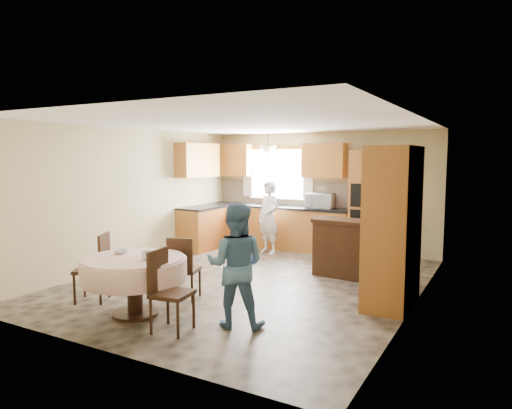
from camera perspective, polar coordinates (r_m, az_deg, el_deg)
The scene contains 36 objects.
floor at distance 7.39m, azimuth -0.70°, elevation -9.60°, with size 5.00×6.00×0.01m, color brown.
ceiling at distance 7.13m, azimuth -0.73°, elevation 10.13°, with size 5.00×6.00×0.01m, color white.
wall_back at distance 9.86m, azimuth 8.00°, elevation 1.66°, with size 5.00×0.02×2.50m, color tan.
wall_front at distance 4.81m, azimuth -18.81°, elevation -3.13°, with size 5.00×0.02×2.50m, color tan.
wall_left at distance 8.67m, azimuth -15.21°, elevation 0.92°, with size 0.02×6.00×2.50m, color tan.
wall_right at distance 6.30m, azimuth 19.42°, elevation -1.05°, with size 0.02×6.00×2.50m, color tan.
window at distance 10.22m, azimuth 2.74°, elevation 3.83°, with size 1.40×0.03×1.10m, color white.
curtain_left at distance 10.53m, azimuth -1.05°, elevation 4.17°, with size 0.22×0.02×1.15m, color white.
curtain_right at distance 9.87m, azimuth 6.52°, elevation 4.01°, with size 0.22×0.02×1.15m, color white.
base_cab_back at distance 10.02m, azimuth 2.76°, elevation -2.89°, with size 3.30×0.60×0.88m, color #AB6C2D.
counter_back at distance 9.96m, azimuth 2.78°, elevation -0.27°, with size 3.30×0.64×0.04m, color black.
base_cab_left at distance 9.94m, azimuth -6.56°, elevation -2.98°, with size 0.60×1.20×0.88m, color #AB6C2D.
counter_left at distance 9.88m, azimuth -6.60°, elevation -0.35°, with size 0.64×1.20×0.04m, color black.
backsplash at distance 10.19m, azimuth 3.51°, elevation 1.45°, with size 3.30×0.02×0.55m, color #D0B492.
wall_cab_left at distance 10.60m, azimuth -2.72°, elevation 5.58°, with size 0.85×0.33×0.72m, color gold.
wall_cab_right at distance 9.62m, azimuth 8.53°, elevation 5.48°, with size 0.90×0.33×0.72m, color gold.
wall_cab_side at distance 9.90m, azimuth -7.30°, elevation 5.51°, with size 0.33×1.20×0.72m, color gold.
oven_tower at distance 9.23m, azimuth 13.95°, elevation 0.06°, with size 0.66×0.62×2.12m, color #AB6C2D.
oven_upper at distance 8.91m, azimuth 13.45°, elevation 1.09°, with size 0.56×0.01×0.45m, color black.
oven_lower at distance 8.96m, azimuth 13.37°, elevation -2.09°, with size 0.56×0.01×0.45m, color black.
pendant at distance 9.79m, azimuth 1.50°, elevation 6.78°, with size 0.36×0.36×0.18m, color beige.
sideboard at distance 7.69m, azimuth 11.85°, elevation -5.66°, with size 1.26×0.52×0.90m, color #341F0E.
space_heater at distance 7.21m, azimuth 15.97°, elevation -8.14°, with size 0.37×0.26×0.51m, color black.
cupboard at distance 6.31m, azimuth 16.74°, elevation -2.67°, with size 0.56×1.11×2.13m, color #AB6C2D.
dining_table at distance 5.94m, azimuth -14.96°, elevation -7.94°, with size 1.30×1.30×0.74m.
chair_left at distance 6.67m, azimuth -19.27°, elevation -7.04°, with size 0.55×0.55×0.94m.
chair_back at distance 6.42m, azimuth -9.17°, elevation -7.53°, with size 0.48×0.48×0.89m.
chair_right at distance 5.37m, azimuth -11.15°, elevation -9.98°, with size 0.46×0.46×0.94m.
framed_picture at distance 6.49m, azimuth 19.58°, elevation 2.70°, with size 0.06×0.59×0.49m.
microwave at distance 9.50m, azimuth 8.01°, elevation 0.44°, with size 0.56×0.38×0.31m, color silver.
person_sink at distance 9.34m, azimuth 1.61°, elevation -1.63°, with size 0.54×0.36×1.49m, color silver.
person_dining at distance 5.36m, azimuth -2.56°, elevation -7.60°, with size 0.71×0.55×1.45m, color #3D6187.
bowl_sideboard at distance 7.69m, azimuth 10.11°, elevation -2.04°, with size 0.22×0.22×0.05m, color #B2B2B2.
bottle_sideboard at distance 7.48m, azimuth 15.25°, elevation -1.43°, with size 0.12×0.12×0.30m, color silver.
cup_table at distance 5.72m, azimuth -13.48°, elevation -6.20°, with size 0.14×0.14×0.11m, color #B2B2B2.
bowl_table at distance 6.17m, azimuth -16.52°, elevation -5.64°, with size 0.18×0.18×0.06m, color #B2B2B2.
Camera 1 is at (3.54, -6.17, 1.99)m, focal length 32.00 mm.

